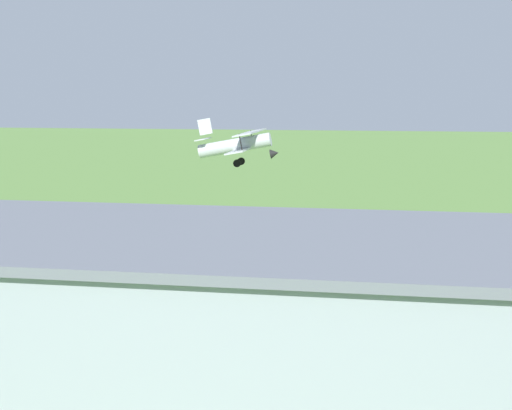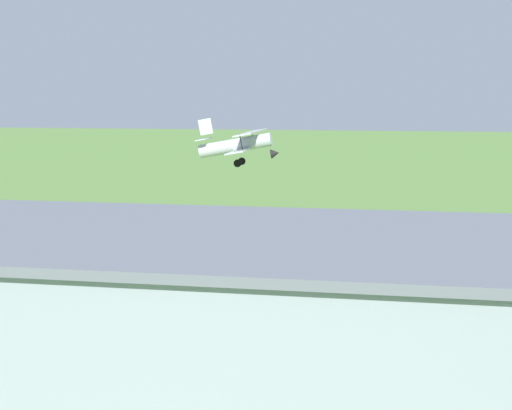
% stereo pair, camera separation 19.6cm
% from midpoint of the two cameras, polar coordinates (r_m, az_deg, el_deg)
% --- Properties ---
extents(ground_plane, '(400.00, 400.00, 0.00)m').
position_cam_midpoint_polar(ground_plane, '(64.24, 3.37, -2.84)').
color(ground_plane, '#608C42').
extents(hangar, '(36.55, 13.50, 7.54)m').
position_cam_midpoint_polar(hangar, '(28.48, 3.70, -9.81)').
color(hangar, '#99A3AD').
rests_on(hangar, ground_plane).
extents(biplane, '(7.00, 8.55, 4.02)m').
position_cam_midpoint_polar(biplane, '(61.06, -1.25, 4.77)').
color(biplane, silver).
extents(person_at_fence_line, '(0.54, 0.54, 1.74)m').
position_cam_midpoint_polar(person_at_fence_line, '(45.71, -15.74, -6.79)').
color(person_at_fence_line, '#B23333').
rests_on(person_at_fence_line, ground_plane).
extents(person_crossing_taxiway, '(0.53, 0.53, 1.76)m').
position_cam_midpoint_polar(person_crossing_taxiway, '(47.29, -10.10, -6.06)').
color(person_crossing_taxiway, navy).
rests_on(person_crossing_taxiway, ground_plane).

